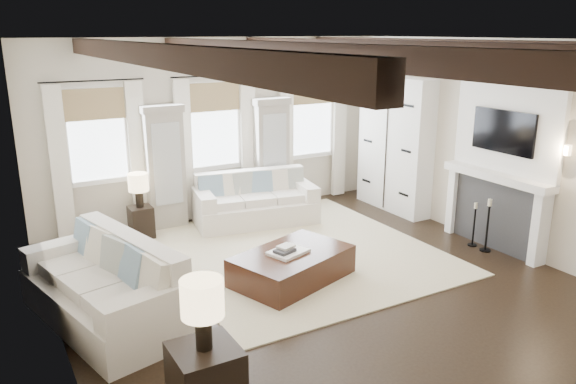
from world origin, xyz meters
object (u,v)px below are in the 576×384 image
sofa_back (255,202)px  sofa_left (108,289)px  ottoman (292,266)px  side_table_back (141,223)px  side_table_front (206,377)px

sofa_back → sofa_left: 3.85m
ottoman → sofa_left: bearing=158.6°
sofa_left → side_table_back: sofa_left is taller
ottoman → sofa_back: bearing=56.7°
sofa_left → side_table_front: size_ratio=4.27×
ottoman → side_table_back: size_ratio=2.93×
side_table_front → side_table_back: (0.69, 4.56, -0.02)m
sofa_left → side_table_back: size_ratio=4.62×
sofa_left → ottoman: sofa_left is taller
sofa_left → side_table_front: sofa_left is taller
ottoman → side_table_back: bearing=98.3°
side_table_front → side_table_back: 4.61m
sofa_back → ottoman: sofa_back is taller
side_table_front → side_table_back: bearing=81.4°
sofa_left → side_table_back: bearing=66.6°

